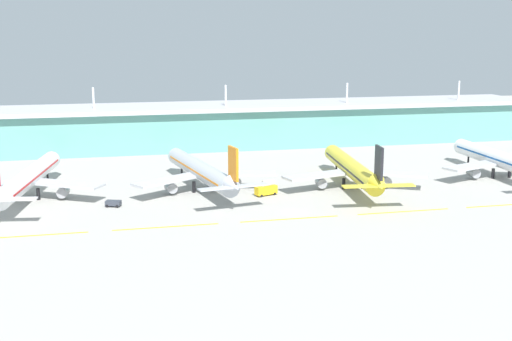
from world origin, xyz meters
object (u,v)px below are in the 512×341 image
at_px(airliner_nearest, 28,178).
at_px(airliner_farthest, 500,159).
at_px(airliner_far_middle, 353,169).
at_px(airliner_near_middle, 202,171).
at_px(fuel_truck, 267,188).
at_px(pushback_tug, 113,203).

xyz_separation_m(airliner_nearest, airliner_farthest, (159.54, -5.05, -0.01)).
relative_size(airliner_far_middle, airliner_farthest, 1.05).
relative_size(airliner_near_middle, fuel_truck, 8.55).
distance_m(airliner_nearest, airliner_far_middle, 103.15).
relative_size(airliner_far_middle, pushback_tug, 13.45).
height_order(airliner_farthest, fuel_truck, airliner_farthest).
height_order(airliner_nearest, fuel_truck, airliner_nearest).
bearing_deg(fuel_truck, airliner_near_middle, 150.08).
xyz_separation_m(airliner_nearest, airliner_far_middle, (102.79, -8.59, -0.00)).
relative_size(fuel_truck, pushback_tug, 1.54).
bearing_deg(pushback_tug, airliner_nearest, 148.38).
bearing_deg(pushback_tug, airliner_near_middle, 26.51).
distance_m(fuel_truck, pushback_tug, 47.56).
distance_m(airliner_near_middle, pushback_tug, 32.25).
xyz_separation_m(airliner_near_middle, airliner_farthest, (105.82, -3.70, -0.00)).
height_order(airliner_far_middle, pushback_tug, airliner_far_middle).
height_order(airliner_nearest, airliner_far_middle, same).
height_order(airliner_far_middle, airliner_farthest, same).
bearing_deg(airliner_near_middle, airliner_far_middle, -8.38).
relative_size(airliner_near_middle, airliner_farthest, 1.03).
xyz_separation_m(airliner_far_middle, fuel_truck, (-30.11, -3.68, -4.19)).
xyz_separation_m(airliner_farthest, pushback_tug, (-134.29, -10.50, -5.35)).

